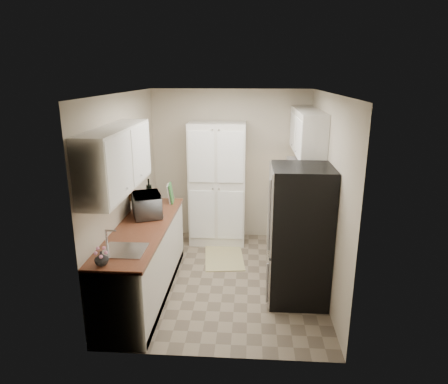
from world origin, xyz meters
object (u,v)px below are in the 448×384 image
at_px(pantry_cabinet, 217,184).
at_px(electric_range, 294,238).
at_px(refrigerator, 299,235).
at_px(microwave, 147,205).
at_px(toaster_oven, 298,186).
at_px(wine_bottle, 149,191).

xyz_separation_m(pantry_cabinet, electric_range, (1.17, -0.93, -0.52)).
bearing_deg(electric_range, refrigerator, -92.48).
relative_size(electric_range, microwave, 2.17).
height_order(pantry_cabinet, refrigerator, pantry_cabinet).
height_order(electric_range, toaster_oven, toaster_oven).
bearing_deg(pantry_cabinet, refrigerator, -56.54).
bearing_deg(toaster_oven, microwave, -128.83).
relative_size(electric_range, toaster_oven, 2.84).
bearing_deg(refrigerator, wine_bottle, 155.17).
height_order(pantry_cabinet, wine_bottle, pantry_cabinet).
bearing_deg(pantry_cabinet, wine_bottle, -140.94).
relative_size(pantry_cabinet, electric_range, 1.77).
bearing_deg(microwave, electric_range, -99.78).
distance_m(microwave, toaster_oven, 2.41).
bearing_deg(pantry_cabinet, electric_range, -38.22).
xyz_separation_m(electric_range, toaster_oven, (0.12, 0.74, 0.56)).
relative_size(wine_bottle, toaster_oven, 0.80).
xyz_separation_m(refrigerator, toaster_oven, (0.15, 1.54, 0.19)).
height_order(refrigerator, toaster_oven, refrigerator).
height_order(electric_range, microwave, microwave).
distance_m(electric_range, refrigerator, 0.88).
height_order(refrigerator, wine_bottle, refrigerator).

